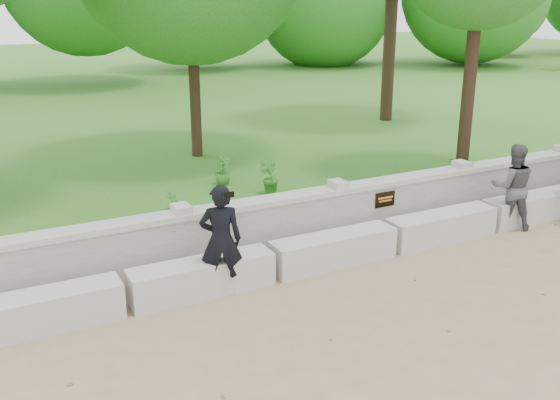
% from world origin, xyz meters
% --- Properties ---
extents(ground, '(80.00, 80.00, 0.00)m').
position_xyz_m(ground, '(0.00, 0.00, 0.00)').
color(ground, '#9A7E5E').
rests_on(ground, ground).
extents(lawn, '(40.00, 22.00, 0.25)m').
position_xyz_m(lawn, '(0.00, 14.00, 0.12)').
color(lawn, '#306B1E').
rests_on(lawn, ground).
extents(concrete_bench, '(11.90, 0.45, 0.45)m').
position_xyz_m(concrete_bench, '(0.00, 1.90, 0.22)').
color(concrete_bench, beige).
rests_on(concrete_bench, ground).
extents(parapet_wall, '(12.50, 0.35, 0.90)m').
position_xyz_m(parapet_wall, '(0.00, 2.60, 0.46)').
color(parapet_wall, beige).
rests_on(parapet_wall, ground).
extents(man_main, '(0.62, 0.58, 1.47)m').
position_xyz_m(man_main, '(-2.77, 1.80, 0.73)').
color(man_main, black).
rests_on(man_main, ground).
extents(visitor_left, '(0.88, 0.83, 1.43)m').
position_xyz_m(visitor_left, '(2.37, 1.80, 0.71)').
color(visitor_left, '#45464B').
rests_on(visitor_left, ground).
extents(shrub_a, '(0.32, 0.32, 0.51)m').
position_xyz_m(shrub_a, '(-2.68, 4.02, 0.51)').
color(shrub_a, '#347126').
rests_on(shrub_a, lawn).
extents(shrub_b, '(0.43, 0.46, 0.66)m').
position_xyz_m(shrub_b, '(-0.68, 4.59, 0.58)').
color(shrub_b, '#347126').
rests_on(shrub_b, lawn).
extents(shrub_c, '(0.59, 0.55, 0.53)m').
position_xyz_m(shrub_c, '(2.65, 3.30, 0.51)').
color(shrub_c, '#347126').
rests_on(shrub_c, lawn).
extents(shrub_d, '(0.41, 0.42, 0.56)m').
position_xyz_m(shrub_d, '(-1.18, 5.56, 0.53)').
color(shrub_d, '#347126').
rests_on(shrub_d, lawn).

